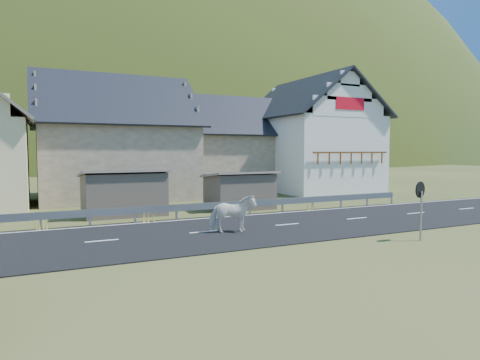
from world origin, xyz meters
TOP-DOWN VIEW (x-y plane):
  - ground at (0.00, 0.00)m, footprint 160.00×160.00m
  - road at (0.00, 0.00)m, footprint 60.00×7.00m
  - lane_markings at (0.00, 0.00)m, footprint 60.00×6.60m
  - guardrail at (-0.00, 3.68)m, footprint 28.10×0.09m
  - shed_left at (-2.00, 6.50)m, footprint 4.30×3.30m
  - shed_right at (4.50, 6.00)m, footprint 3.80×2.90m
  - house_stone_a at (-1.00, 15.00)m, footprint 10.80×9.80m
  - house_stone_b at (9.00, 17.00)m, footprint 9.80×8.80m
  - house_white at (15.00, 14.00)m, footprint 8.80×10.80m
  - mountain at (5.00, 180.00)m, footprint 440.00×280.00m
  - horse at (1.02, -0.60)m, footprint 1.14×1.93m
  - traffic_mirror at (6.73, -4.88)m, footprint 0.61×0.22m

SIDE VIEW (x-z plane):
  - mountain at x=5.00m, z-range -150.00..110.00m
  - ground at x=0.00m, z-range 0.00..0.00m
  - road at x=0.00m, z-range 0.00..0.04m
  - lane_markings at x=0.00m, z-range 0.04..0.05m
  - guardrail at x=0.00m, z-range 0.19..0.94m
  - horse at x=1.02m, z-range 0.04..1.57m
  - shed_right at x=4.50m, z-range -0.10..2.10m
  - shed_left at x=-2.00m, z-range -0.10..2.30m
  - traffic_mirror at x=6.73m, z-range 0.52..2.73m
  - house_stone_b at x=9.00m, z-range 0.19..8.29m
  - house_stone_a at x=-1.00m, z-range 0.18..9.08m
  - house_white at x=15.00m, z-range 0.21..9.91m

